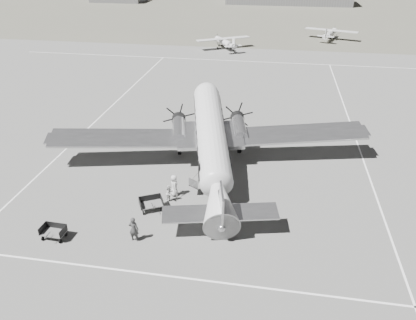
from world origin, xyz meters
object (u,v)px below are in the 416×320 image
object	(u,v)px
ground_crew	(134,229)
light_plane_right	(330,34)
baggage_cart_near	(151,204)
baggage_cart_far	(54,232)
light_plane_left	(224,43)
ramp_agent	(170,193)
passenger	(174,186)
dc3_airliner	(212,143)

from	to	relation	value
ground_crew	light_plane_right	bearing A→B (deg)	-104.87
baggage_cart_near	baggage_cart_far	xyz separation A→B (m)	(-5.91, -4.58, -0.03)
baggage_cart_far	light_plane_left	bearing A→B (deg)	88.43
light_plane_right	baggage_cart_far	distance (m)	77.38
baggage_cart_near	ramp_agent	world-z (taller)	ramp_agent
baggage_cart_far	passenger	size ratio (longest dim) A/B	0.93
passenger	dc3_airliner	bearing A→B (deg)	-48.08
light_plane_left	ground_crew	bearing A→B (deg)	-120.03
dc3_airliner	passenger	distance (m)	5.59
light_plane_right	baggage_cart_far	size ratio (longest dim) A/B	6.36
light_plane_right	passenger	bearing A→B (deg)	-87.22
dc3_airliner	baggage_cart_near	world-z (taller)	dc3_airliner
dc3_airliner	light_plane_left	distance (m)	49.11
light_plane_left	passenger	xyz separation A→B (m)	(2.90, -53.43, -0.21)
light_plane_right	ramp_agent	size ratio (longest dim) A/B	7.58
baggage_cart_far	ground_crew	xyz separation A→B (m)	(5.82, 0.74, 0.48)
ground_crew	ramp_agent	xyz separation A→B (m)	(1.25, 5.27, -0.23)
dc3_airliner	ground_crew	bearing A→B (deg)	-122.61
ground_crew	passenger	xyz separation A→B (m)	(1.41, 6.20, -0.03)
dc3_airliner	ramp_agent	size ratio (longest dim) A/B	20.47
light_plane_left	ground_crew	distance (m)	59.65
light_plane_left	baggage_cart_near	size ratio (longest dim) A/B	5.90
light_plane_left	passenger	size ratio (longest dim) A/B	5.88
baggage_cart_near	ground_crew	distance (m)	3.87
passenger	light_plane_right	bearing A→B (deg)	-36.36
light_plane_right	dc3_airliner	bearing A→B (deg)	-86.26
baggage_cart_far	dc3_airliner	bearing A→B (deg)	52.72
passenger	baggage_cart_far	bearing A→B (deg)	113.31
light_plane_right	ground_crew	bearing A→B (deg)	-86.97
dc3_airliner	ground_crew	world-z (taller)	dc3_airliner
ramp_agent	light_plane_right	bearing A→B (deg)	14.78
baggage_cart_far	passenger	xyz separation A→B (m)	(7.23, 6.94, 0.45)
baggage_cart_far	ramp_agent	bearing A→B (deg)	42.93
dc3_airliner	light_plane_left	bearing A→B (deg)	83.09
dc3_airliner	baggage_cart_near	bearing A→B (deg)	-131.26
ground_crew	ramp_agent	bearing A→B (deg)	-102.60
baggage_cart_near	baggage_cart_far	distance (m)	7.47
baggage_cart_far	ground_crew	size ratio (longest dim) A/B	0.91
ramp_agent	dc3_airliner	bearing A→B (deg)	5.62
ground_crew	baggage_cart_far	bearing A→B (deg)	7.94
dc3_airliner	light_plane_right	size ratio (longest dim) A/B	2.70
dc3_airliner	light_plane_right	world-z (taller)	dc3_airliner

